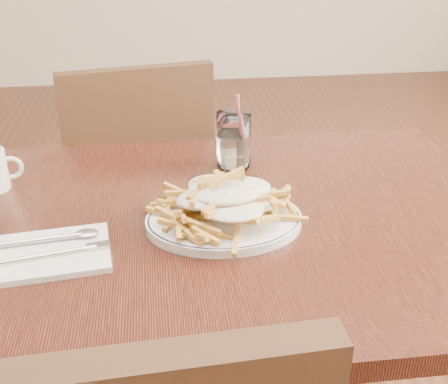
{
  "coord_description": "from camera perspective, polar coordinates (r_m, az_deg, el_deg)",
  "views": [
    {
      "loc": [
        -0.1,
        -0.92,
        1.29
      ],
      "look_at": [
        0.02,
        -0.03,
        0.82
      ],
      "focal_mm": 45.0,
      "sensor_mm": 36.0,
      "label": 1
    }
  ],
  "objects": [
    {
      "name": "fries_plate",
      "position": [
        1.05,
        0.0,
        -2.9
      ],
      "size": [
        0.35,
        0.32,
        0.02
      ],
      "color": "white",
      "rests_on": "table"
    },
    {
      "name": "table",
      "position": [
        1.12,
        -1.1,
        -6.15
      ],
      "size": [
        1.2,
        0.8,
        0.75
      ],
      "color": "black",
      "rests_on": "ground"
    },
    {
      "name": "cutlery",
      "position": [
        1.01,
        -18.05,
        -5.47
      ],
      "size": [
        0.21,
        0.1,
        0.01
      ],
      "color": "silver",
      "rests_on": "napkin"
    },
    {
      "name": "napkin",
      "position": [
        1.01,
        -18.01,
        -6.09
      ],
      "size": [
        0.24,
        0.17,
        0.01
      ],
      "primitive_type": "cube",
      "rotation": [
        0.0,
        0.0,
        0.12
      ],
      "color": "silver",
      "rests_on": "table"
    },
    {
      "name": "water_glass",
      "position": [
        1.27,
        1.0,
        5.01
      ],
      "size": [
        0.08,
        0.08,
        0.17
      ],
      "color": "white",
      "rests_on": "table"
    },
    {
      "name": "loaded_fries",
      "position": [
        1.02,
        0.0,
        -0.52
      ],
      "size": [
        0.28,
        0.24,
        0.08
      ],
      "color": "#BF8E3A",
      "rests_on": "fries_plate"
    },
    {
      "name": "chair_far",
      "position": [
        1.75,
        -8.66,
        0.76
      ],
      "size": [
        0.49,
        0.49,
        0.9
      ],
      "color": "black",
      "rests_on": "ground"
    }
  ]
}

